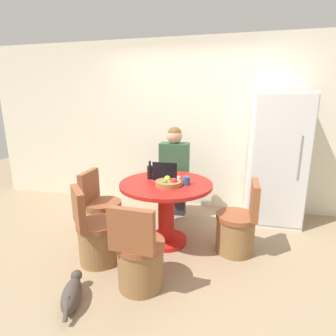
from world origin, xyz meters
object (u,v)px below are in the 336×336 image
(chair_left_side, at_px, (103,215))
(laptop, at_px, (166,176))
(chair_near_camera, at_px, (140,260))
(bottle, at_px, (150,172))
(dining_table, at_px, (166,201))
(chair_near_left_corner, at_px, (97,237))
(chair_right_side, at_px, (237,229))
(fruit_bowl, at_px, (169,183))
(person_seated, at_px, (175,168))
(cat, at_px, (72,294))
(refrigerator, at_px, (276,159))

(chair_left_side, relative_size, laptop, 2.91)
(chair_near_camera, bearing_deg, bottle, -75.88)
(dining_table, xyz_separation_m, chair_near_left_corner, (-0.62, -0.55, -0.25))
(chair_right_side, bearing_deg, fruit_bowl, -82.39)
(person_seated, xyz_separation_m, cat, (-0.49, -1.92, -0.65))
(chair_right_side, xyz_separation_m, cat, (-1.37, -1.14, -0.18))
(cat, bearing_deg, laptop, -43.61)
(refrigerator, relative_size, person_seated, 1.36)
(laptop, bearing_deg, dining_table, 101.14)
(chair_left_side, bearing_deg, chair_near_camera, -136.88)
(laptop, bearing_deg, bottle, -6.00)
(chair_right_side, bearing_deg, chair_left_side, -89.14)
(refrigerator, height_order, person_seated, refrigerator)
(laptop, distance_m, bottle, 0.21)
(chair_left_side, distance_m, cat, 1.21)
(fruit_bowl, distance_m, cat, 1.40)
(person_seated, bearing_deg, chair_left_side, 44.49)
(chair_near_camera, relative_size, bottle, 3.79)
(refrigerator, distance_m, chair_near_left_corner, 2.54)
(chair_near_left_corner, height_order, fruit_bowl, fruit_bowl)
(refrigerator, xyz_separation_m, chair_near_left_corner, (-1.95, -1.49, -0.63))
(dining_table, height_order, chair_near_camera, chair_near_camera)
(chair_near_left_corner, height_order, chair_right_side, same)
(refrigerator, distance_m, chair_near_camera, 2.33)
(bottle, bearing_deg, chair_right_side, -7.18)
(chair_left_side, relative_size, cat, 1.68)
(dining_table, height_order, cat, dining_table)
(person_seated, bearing_deg, fruit_bowl, 97.00)
(chair_near_camera, height_order, cat, chair_near_camera)
(chair_near_camera, bearing_deg, dining_table, -90.00)
(dining_table, bearing_deg, laptop, 101.14)
(chair_right_side, distance_m, person_seated, 1.26)
(refrigerator, xyz_separation_m, cat, (-1.87, -2.11, -0.82))
(chair_near_left_corner, height_order, laptop, laptop)
(dining_table, xyz_separation_m, cat, (-0.54, -1.16, -0.43))
(chair_near_camera, xyz_separation_m, laptop, (0.03, 0.92, 0.53))
(refrigerator, bearing_deg, person_seated, -172.35)
(chair_left_side, xyz_separation_m, cat, (0.29, -1.16, -0.18))
(cat, bearing_deg, chair_right_side, -71.12)
(chair_right_side, bearing_deg, chair_near_left_corner, -68.63)
(chair_right_side, bearing_deg, laptop, -96.12)
(chair_left_side, relative_size, chair_near_camera, 1.00)
(laptop, distance_m, fruit_bowl, 0.21)
(refrigerator, height_order, bottle, refrigerator)
(chair_left_side, height_order, chair_right_side, same)
(bottle, bearing_deg, chair_left_side, -168.82)
(chair_near_left_corner, xyz_separation_m, laptop, (0.60, 0.64, 0.53))
(refrigerator, height_order, chair_left_side, refrigerator)
(refrigerator, relative_size, fruit_bowl, 6.23)
(person_seated, bearing_deg, chair_right_side, 138.53)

